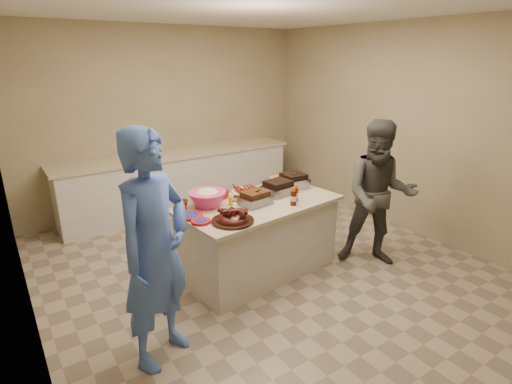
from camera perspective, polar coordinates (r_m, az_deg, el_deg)
room at (r=4.59m, az=0.98°, el=-10.67°), size 4.50×5.00×2.70m
back_counter at (r=6.20m, az=-10.81°, el=1.49°), size 3.60×0.64×0.90m
island at (r=4.53m, az=0.36°, el=-11.12°), size 1.79×1.07×0.81m
rib_platter at (r=3.71m, az=-3.34°, el=-4.27°), size 0.48×0.48×0.16m
pulled_pork_tray at (r=4.12m, az=-0.10°, el=-1.80°), size 0.33×0.27×0.09m
brisket_tray at (r=4.44m, az=3.15°, el=-0.30°), size 0.34×0.30×0.10m
roasting_pan at (r=4.68m, az=5.34°, el=0.67°), size 0.30×0.30×0.11m
coleslaw_bowl at (r=4.11m, az=-6.92°, el=-2.02°), size 0.42×0.42×0.26m
sausage_plate at (r=4.50m, az=-1.54°, el=0.01°), size 0.34×0.34×0.05m
mac_cheese_dish at (r=4.89m, az=4.04°, el=1.49°), size 0.31×0.24×0.08m
bbq_bottle_a at (r=4.13m, az=5.35°, el=-1.87°), size 0.07×0.07×0.19m
bbq_bottle_b at (r=4.24m, az=5.60°, el=-1.28°), size 0.07×0.07×0.18m
mustard_bottle at (r=4.11m, az=-3.61°, el=-1.90°), size 0.05×0.05×0.12m
sauce_bowl at (r=4.25m, az=-2.83°, el=-1.15°), size 0.14×0.06×0.14m
plate_stack_large at (r=3.85m, az=-9.23°, el=-3.59°), size 0.25×0.25×0.03m
plate_stack_small at (r=3.72m, az=-7.87°, el=-4.36°), size 0.20×0.20×0.03m
plastic_cup at (r=4.06m, az=-10.37°, el=-2.45°), size 0.11×0.11×0.10m
basket_stack at (r=4.30m, az=-5.33°, el=-1.00°), size 0.23×0.20×0.09m
guest_blue at (r=3.53m, az=-12.93°, el=-21.51°), size 1.46×1.93×0.44m
guest_gray at (r=4.90m, az=16.24°, el=-9.47°), size 1.71×1.73×0.62m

